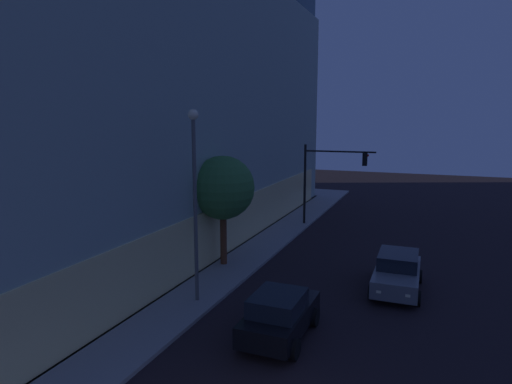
% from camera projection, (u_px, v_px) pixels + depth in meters
% --- Properties ---
extents(modern_building, '(38.22, 26.99, 19.22)m').
position_uv_depth(modern_building, '(66.00, 95.00, 30.88)').
color(modern_building, '#4C4C51').
rests_on(modern_building, ground).
extents(traffic_light_far_corner, '(0.39, 5.11, 5.88)m').
position_uv_depth(traffic_light_far_corner, '(328.00, 171.00, 31.90)').
color(traffic_light_far_corner, black).
rests_on(traffic_light_far_corner, sidewalk_corner).
extents(street_lamp_sidewalk, '(0.44, 0.44, 8.10)m').
position_uv_depth(street_lamp_sidewalk, '(195.00, 183.00, 18.25)').
color(street_lamp_sidewalk, '#585858').
rests_on(street_lamp_sidewalk, sidewalk_corner).
extents(sidewalk_tree, '(3.36, 3.36, 5.83)m').
position_uv_depth(sidewalk_tree, '(223.00, 188.00, 23.17)').
color(sidewalk_tree, brown).
rests_on(sidewalk_tree, sidewalk_corner).
extents(car_black, '(4.21, 2.15, 1.75)m').
position_uv_depth(car_black, '(280.00, 314.00, 15.93)').
color(car_black, black).
rests_on(car_black, ground).
extents(car_grey, '(4.59, 2.20, 1.70)m').
position_uv_depth(car_grey, '(397.00, 272.00, 20.44)').
color(car_grey, slate).
rests_on(car_grey, ground).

